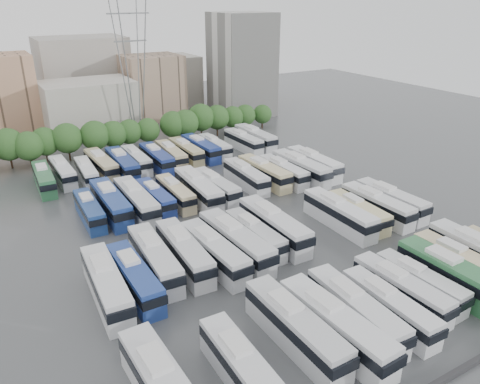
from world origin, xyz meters
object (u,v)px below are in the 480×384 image
bus_r0_s9 (420,282)px  bus_r3_s13 (255,138)px  bus_r0_s4 (295,327)px  bus_r0_s11 (461,263)px  bus_r1_s4 (214,252)px  bus_r2_s1 (89,210)px  bus_r1_s13 (391,200)px  bus_r2_s7 (216,187)px  bus_r3_s7 (171,155)px  bus_r3_s5 (136,160)px  bus_r0_s2 (244,371)px  bus_r2_s6 (198,189)px  bus_r0_s8 (401,289)px  bus_r2_s11 (283,171)px  bus_r0_s6 (355,310)px  bus_r1_s5 (236,242)px  bus_r1_s3 (184,252)px  bus_r0_s5 (335,326)px  bus_r3_s8 (186,151)px  bus_r3_s0 (44,179)px  bus_r3_s12 (243,141)px  bus_r1_s6 (255,234)px  bus_r1_s1 (135,277)px  bus_r3_s1 (63,172)px  bus_r3_s4 (122,164)px  bus_r2_s9 (246,176)px  bus_r1_s10 (339,214)px  bus_r0_s10 (454,277)px  bus_r3_s3 (101,165)px  bus_r2_s5 (175,193)px  bus_r3_s10 (215,146)px  bus_r2_s3 (136,201)px  bus_r1_s0 (106,285)px  bus_r3_s6 (157,158)px  bus_r2_s2 (111,203)px  bus_r3_s9 (201,148)px  bus_r2_s13 (314,163)px  bus_r1_s12 (377,205)px  bus_r2_s4 (156,197)px  bus_r3_s2 (87,172)px

bus_r0_s9 → bus_r3_s13: (13.20, 54.39, 0.33)m
bus_r0_s4 → bus_r0_s11: bus_r0_s4 is taller
bus_r1_s4 → bus_r0_s4: bearing=-92.3°
bus_r2_s1 → bus_r1_s13: bearing=-24.8°
bus_r2_s7 → bus_r3_s7: 18.58m
bus_r2_s7 → bus_r3_s5: (-6.52, 19.27, -0.08)m
bus_r0_s2 → bus_r2_s6: bearing=71.1°
bus_r0_s8 → bus_r2_s11: bearing=72.4°
bus_r0_s8 → bus_r0_s6: bearing=-179.3°
bus_r1_s5 → bus_r2_s7: bus_r1_s5 is taller
bus_r0_s9 → bus_r1_s3: 26.71m
bus_r1_s4 → bus_r0_s11: bearing=-37.7°
bus_r0_s5 → bus_r0_s8: bearing=4.5°
bus_r3_s8 → bus_r3_s0: bearing=-177.4°
bus_r0_s8 → bus_r3_s12: bus_r3_s12 is taller
bus_r3_s7 → bus_r1_s4: bearing=-102.3°
bus_r0_s8 → bus_r1_s6: bearing=108.5°
bus_r1_s1 → bus_r3_s1: bus_r1_s1 is taller
bus_r0_s6 → bus_r3_s4: size_ratio=0.98×
bus_r0_s5 → bus_r2_s7: (6.41, 35.99, -0.24)m
bus_r2_s9 → bus_r1_s10: bearing=-77.5°
bus_r1_s6 → bus_r3_s1: 39.97m
bus_r0_s4 → bus_r1_s4: bearing=89.9°
bus_r0_s10 → bus_r3_s8: bus_r0_s10 is taller
bus_r1_s10 → bus_r3_s5: bearing=114.8°
bus_r3_s7 → bus_r3_s3: bearing=179.2°
bus_r0_s2 → bus_r2_s5: (9.95, 37.48, -0.16)m
bus_r1_s5 → bus_r1_s1: bearing=-178.3°
bus_r2_s11 → bus_r3_s3: bus_r3_s3 is taller
bus_r1_s3 → bus_r3_s10: (22.91, 36.04, -0.29)m
bus_r2_s7 → bus_r2_s9: (6.57, 1.47, 0.03)m
bus_r2_s3 → bus_r1_s0: bearing=-116.9°
bus_r3_s6 → bus_r3_s1: bearing=174.3°
bus_r3_s8 → bus_r1_s4: bearing=-110.1°
bus_r2_s1 → bus_r3_s7: bus_r3_s7 is taller
bus_r1_s1 → bus_r2_s11: bearing=29.1°
bus_r3_s7 → bus_r3_s13: bearing=5.9°
bus_r0_s6 → bus_r2_s2: bus_r2_s2 is taller
bus_r2_s3 → bus_r3_s9: (19.71, 18.83, -0.18)m
bus_r1_s4 → bus_r3_s3: bus_r1_s4 is taller
bus_r0_s5 → bus_r1_s3: 20.50m
bus_r2_s5 → bus_r2_s11: bus_r2_s11 is taller
bus_r0_s11 → bus_r2_s13: size_ratio=0.91×
bus_r1_s12 → bus_r3_s13: bearing=84.1°
bus_r1_s10 → bus_r1_s13: bearing=-0.4°
bus_r2_s13 → bus_r1_s0: bearing=-156.2°
bus_r0_s4 → bus_r1_s1: bus_r0_s4 is taller
bus_r3_s1 → bus_r2_s4: bearing=-62.6°
bus_r0_s2 → bus_r3_s1: bus_r0_s2 is taller
bus_r2_s7 → bus_r3_s2: size_ratio=1.09×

